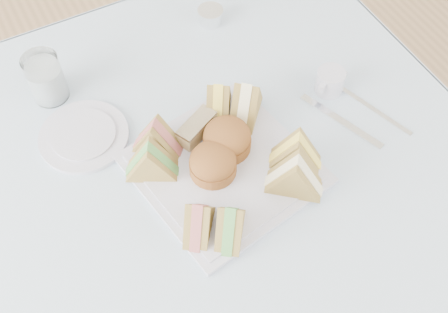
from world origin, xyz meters
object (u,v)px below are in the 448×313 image
table (221,235)px  serving_plate (224,169)px  water_glass (46,78)px  creamer_jug (330,81)px

table → serving_plate: bearing=-108.2°
water_glass → creamer_jug: 0.59m
water_glass → creamer_jug: water_glass is taller
table → serving_plate: size_ratio=2.87×
serving_plate → water_glass: (-0.23, 0.34, 0.05)m
serving_plate → creamer_jug: (0.30, 0.08, 0.02)m
creamer_jug → table: bearing=162.2°
serving_plate → water_glass: bearing=114.5°
serving_plate → creamer_jug: size_ratio=5.19×
serving_plate → creamer_jug: bearing=5.0°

